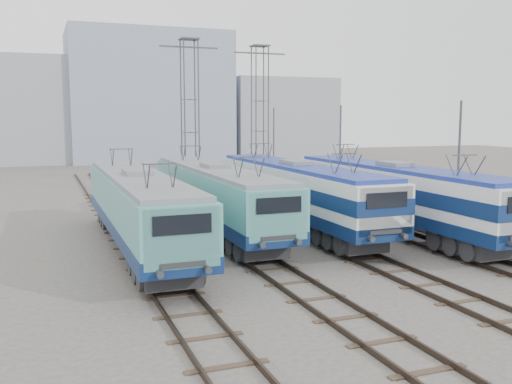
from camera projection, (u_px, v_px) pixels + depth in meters
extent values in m
plane|color=#514C47|center=(321.00, 265.00, 23.97)|extent=(160.00, 160.00, 0.00)
cube|color=#9E9E99|center=(410.00, 216.00, 34.96)|extent=(4.00, 70.00, 0.30)
cube|color=#0E224F|center=(138.00, 222.00, 26.37)|extent=(2.77, 17.51, 0.58)
cube|color=teal|center=(138.00, 197.00, 26.21)|extent=(2.72, 17.51, 1.75)
cube|color=teal|center=(180.00, 237.00, 18.44)|extent=(2.51, 0.68, 1.98)
cube|color=slate|center=(137.00, 176.00, 26.09)|extent=(2.51, 16.81, 0.19)
cube|color=#262628|center=(165.00, 269.00, 21.05)|extent=(2.04, 3.50, 0.66)
cube|color=#262628|center=(122.00, 217.00, 31.87)|extent=(2.04, 3.50, 0.66)
cube|color=#0E224F|center=(215.00, 208.00, 30.42)|extent=(2.75, 17.35, 0.58)
cube|color=teal|center=(215.00, 187.00, 30.27)|extent=(2.70, 17.35, 1.73)
cube|color=teal|center=(275.00, 215.00, 22.56)|extent=(2.48, 0.67, 1.97)
cube|color=slate|center=(215.00, 169.00, 30.14)|extent=(2.48, 16.65, 0.19)
cube|color=#262628|center=(253.00, 244.00, 25.15)|extent=(2.02, 3.47, 0.65)
cube|color=#262628|center=(189.00, 206.00, 35.87)|extent=(2.02, 3.47, 0.65)
cube|color=#0E224F|center=(295.00, 205.00, 31.57)|extent=(2.80, 17.69, 0.59)
cube|color=silver|center=(296.00, 184.00, 31.42)|extent=(2.75, 17.69, 1.77)
cube|color=#0E224F|center=(296.00, 184.00, 31.42)|extent=(2.79, 17.71, 0.69)
cube|color=silver|center=(382.00, 210.00, 23.56)|extent=(2.53, 0.69, 2.01)
cube|color=navy|center=(296.00, 166.00, 31.29)|extent=(2.53, 16.99, 0.20)
cube|color=#262628|center=(349.00, 239.00, 26.20)|extent=(2.06, 3.54, 0.66)
cube|color=#262628|center=(257.00, 203.00, 37.13)|extent=(2.06, 3.54, 0.66)
cube|color=#0E224F|center=(394.00, 208.00, 30.54)|extent=(2.80, 17.71, 0.59)
cube|color=silver|center=(394.00, 186.00, 30.39)|extent=(2.75, 17.71, 1.77)
cube|color=#0E224F|center=(394.00, 187.00, 30.40)|extent=(2.79, 17.73, 0.69)
cube|color=navy|center=(395.00, 167.00, 30.26)|extent=(2.53, 17.00, 0.20)
cube|color=#262628|center=(470.00, 244.00, 25.17)|extent=(2.07, 3.54, 0.66)
cube|color=#262628|center=(339.00, 205.00, 36.11)|extent=(2.07, 3.54, 0.66)
cylinder|color=#3F4247|center=(185.00, 119.00, 42.88)|extent=(0.10, 0.10, 12.00)
cylinder|color=#3F4247|center=(199.00, 119.00, 43.26)|extent=(0.10, 0.10, 12.00)
cylinder|color=#3F4247|center=(181.00, 119.00, 43.90)|extent=(0.10, 0.10, 12.00)
cylinder|color=#3F4247|center=(195.00, 119.00, 44.28)|extent=(0.10, 0.10, 12.00)
cube|color=#3F4247|center=(189.00, 47.00, 42.87)|extent=(4.50, 0.12, 0.12)
cylinder|color=#3F4247|center=(256.00, 119.00, 47.02)|extent=(0.10, 0.10, 12.00)
cylinder|color=#3F4247|center=(268.00, 119.00, 47.40)|extent=(0.10, 0.10, 12.00)
cylinder|color=#3F4247|center=(251.00, 119.00, 48.04)|extent=(0.10, 0.10, 12.00)
cylinder|color=#3F4247|center=(264.00, 119.00, 48.42)|extent=(0.10, 0.10, 12.00)
cube|color=#3F4247|center=(260.00, 53.00, 47.01)|extent=(4.50, 0.12, 0.12)
cylinder|color=#3F4247|center=(458.00, 171.00, 28.39)|extent=(0.12, 0.12, 7.00)
cylinder|color=#3F4247|center=(340.00, 156.00, 39.52)|extent=(0.12, 0.12, 7.00)
cylinder|color=#3F4247|center=(274.00, 147.00, 50.64)|extent=(0.12, 0.12, 7.00)
cube|color=gray|center=(13.00, 111.00, 75.60)|extent=(18.00, 12.00, 14.00)
cube|color=#8690A4|center=(148.00, 97.00, 81.67)|extent=(22.00, 14.00, 18.00)
cube|color=gray|center=(276.00, 118.00, 89.10)|extent=(16.00, 12.00, 12.00)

